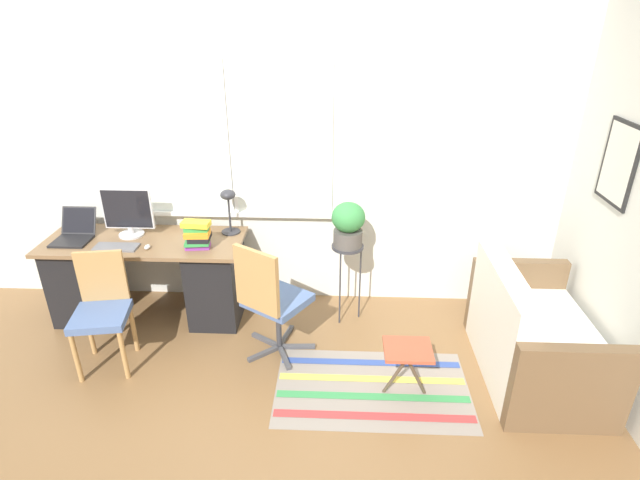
{
  "coord_description": "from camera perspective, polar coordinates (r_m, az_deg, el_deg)",
  "views": [
    {
      "loc": [
        0.61,
        -3.34,
        2.49
      ],
      "look_at": [
        0.46,
        0.16,
        0.83
      ],
      "focal_mm": 28.0,
      "sensor_mm": 36.0,
      "label": 1
    }
  ],
  "objects": [
    {
      "name": "office_chair_swivel",
      "position": [
        3.75,
        -5.64,
        -6.68
      ],
      "size": [
        0.58,
        0.58,
        0.96
      ],
      "rotation": [
        0.0,
        0.0,
        2.57
      ],
      "color": "#47474C",
      "rests_on": "ground_plane"
    },
    {
      "name": "plant_stand",
      "position": [
        4.13,
        3.15,
        -1.72
      ],
      "size": [
        0.26,
        0.26,
        0.69
      ],
      "color": "#333338",
      "rests_on": "ground_plane"
    },
    {
      "name": "mouse",
      "position": [
        4.19,
        -19.14,
        -0.76
      ],
      "size": [
        0.04,
        0.07,
        0.03
      ],
      "color": "silver",
      "rests_on": "desk"
    },
    {
      "name": "ground_plane",
      "position": [
        4.21,
        -6.44,
        -11.04
      ],
      "size": [
        14.0,
        14.0,
        0.0
      ],
      "primitive_type": "plane",
      "color": "brown"
    },
    {
      "name": "wall_back_with_window",
      "position": [
        4.25,
        -6.13,
        9.75
      ],
      "size": [
        9.0,
        0.12,
        2.7
      ],
      "color": "silver",
      "rests_on": "ground_plane"
    },
    {
      "name": "desk_chair_wooden",
      "position": [
        4.02,
        -23.68,
        -7.12
      ],
      "size": [
        0.44,
        0.45,
        0.87
      ],
      "rotation": [
        0.0,
        0.0,
        0.16
      ],
      "color": "#B2844C",
      "rests_on": "ground_plane"
    },
    {
      "name": "wall_right_with_picture",
      "position": [
        4.01,
        30.94,
        5.24
      ],
      "size": [
        0.08,
        9.0,
        2.7
      ],
      "color": "silver",
      "rests_on": "ground_plane"
    },
    {
      "name": "couch_loveseat",
      "position": [
        3.99,
        23.07,
        -10.45
      ],
      "size": [
        0.74,
        1.2,
        0.83
      ],
      "rotation": [
        0.0,
        0.0,
        1.57
      ],
      "color": "white",
      "rests_on": "ground_plane"
    },
    {
      "name": "keyboard",
      "position": [
        4.3,
        -22.26,
        -0.76
      ],
      "size": [
        0.34,
        0.14,
        0.02
      ],
      "color": "slate",
      "rests_on": "desk"
    },
    {
      "name": "desk",
      "position": [
        4.52,
        -18.91,
        -3.91
      ],
      "size": [
        1.63,
        0.63,
        0.72
      ],
      "color": "brown",
      "rests_on": "ground_plane"
    },
    {
      "name": "book_stack",
      "position": [
        4.07,
        -13.83,
        0.58
      ],
      "size": [
        0.23,
        0.19,
        0.23
      ],
      "color": "purple",
      "rests_on": "desk"
    },
    {
      "name": "laptop",
      "position": [
        4.59,
        -26.28,
        0.67
      ],
      "size": [
        0.29,
        0.35,
        0.23
      ],
      "color": "black",
      "rests_on": "desk"
    },
    {
      "name": "folding_stool",
      "position": [
        3.52,
        9.98,
        -12.68
      ],
      "size": [
        0.33,
        0.28,
        0.39
      ],
      "color": "#B24C33",
      "rests_on": "ground_plane"
    },
    {
      "name": "potted_plant",
      "position": [
        4.01,
        3.25,
        1.89
      ],
      "size": [
        0.27,
        0.27,
        0.37
      ],
      "color": "#514C47",
      "rests_on": "plant_stand"
    },
    {
      "name": "floor_rug_striped",
      "position": [
        3.74,
        5.97,
        -16.45
      ],
      "size": [
        1.38,
        0.82,
        0.01
      ],
      "color": "gray",
      "rests_on": "ground_plane"
    },
    {
      "name": "desk_lamp",
      "position": [
        4.22,
        -10.42,
        4.24
      ],
      "size": [
        0.16,
        0.16,
        0.38
      ],
      "color": "#2D2D33",
      "rests_on": "desk"
    },
    {
      "name": "monitor",
      "position": [
        4.42,
        -21.09,
        2.92
      ],
      "size": [
        0.41,
        0.21,
        0.41
      ],
      "color": "silver",
      "rests_on": "desk"
    }
  ]
}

